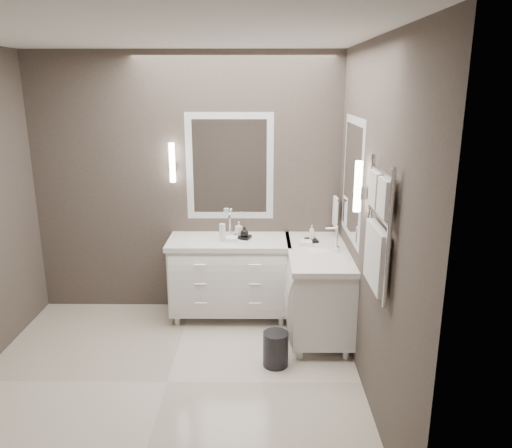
{
  "coord_description": "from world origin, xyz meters",
  "views": [
    {
      "loc": [
        0.76,
        -3.6,
        2.37
      ],
      "look_at": [
        0.73,
        0.7,
        1.16
      ],
      "focal_mm": 35.0,
      "sensor_mm": 36.0,
      "label": 1
    }
  ],
  "objects_px": {
    "towel_ladder": "(378,235)",
    "waste_bin": "(276,349)",
    "vanity_back": "(230,273)",
    "vanity_right": "(318,285)"
  },
  "relations": [
    {
      "from": "vanity_back",
      "to": "waste_bin",
      "type": "bearing_deg",
      "value": -64.88
    },
    {
      "from": "vanity_right",
      "to": "waste_bin",
      "type": "xyz_separation_m",
      "value": [
        -0.43,
        -0.63,
        -0.33
      ]
    },
    {
      "from": "vanity_back",
      "to": "waste_bin",
      "type": "distance_m",
      "value": 1.11
    },
    {
      "from": "towel_ladder",
      "to": "waste_bin",
      "type": "relative_size",
      "value": 2.91
    },
    {
      "from": "waste_bin",
      "to": "vanity_back",
      "type": "bearing_deg",
      "value": 115.12
    },
    {
      "from": "vanity_right",
      "to": "towel_ladder",
      "type": "relative_size",
      "value": 1.38
    },
    {
      "from": "vanity_back",
      "to": "waste_bin",
      "type": "relative_size",
      "value": 4.01
    },
    {
      "from": "vanity_right",
      "to": "waste_bin",
      "type": "bearing_deg",
      "value": -123.81
    },
    {
      "from": "vanity_back",
      "to": "towel_ladder",
      "type": "distance_m",
      "value": 2.16
    },
    {
      "from": "vanity_back",
      "to": "towel_ladder",
      "type": "relative_size",
      "value": 1.38
    }
  ]
}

